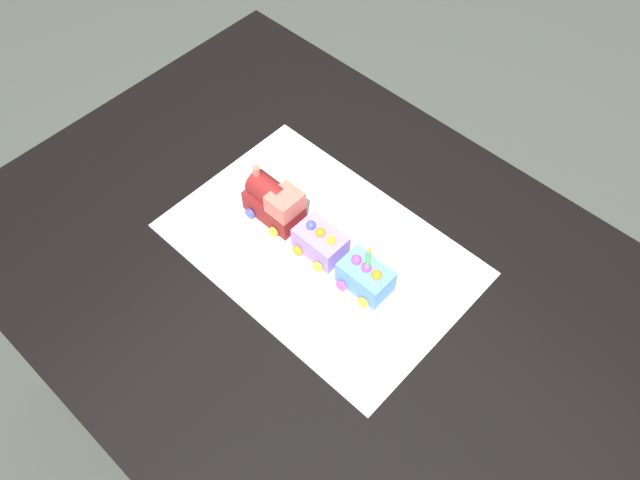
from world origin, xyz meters
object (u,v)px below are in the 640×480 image
object	(u,v)px
cake_locomotive	(274,202)
cake_car_tanker_sky_blue	(366,277)
dining_table	(318,298)
cake_car_hopper_lavender	(320,242)
birthday_candle	(369,256)

from	to	relation	value
cake_locomotive	cake_car_tanker_sky_blue	world-z (taller)	cake_locomotive
cake_locomotive	cake_car_tanker_sky_blue	distance (m)	0.25
dining_table	cake_car_hopper_lavender	world-z (taller)	cake_car_hopper_lavender
cake_car_hopper_lavender	cake_locomotive	bearing A→B (deg)	-180.00
dining_table	cake_car_hopper_lavender	xyz separation A→B (m)	(-0.03, 0.04, 0.14)
cake_locomotive	birthday_candle	bearing A→B (deg)	0.00
dining_table	cake_car_hopper_lavender	size ratio (longest dim) A/B	14.00
cake_locomotive	birthday_candle	distance (m)	0.25
birthday_candle	cake_car_hopper_lavender	bearing A→B (deg)	180.00
cake_locomotive	cake_car_hopper_lavender	bearing A→B (deg)	0.00
birthday_candle	cake_locomotive	bearing A→B (deg)	180.00
cake_locomotive	dining_table	bearing A→B (deg)	-13.73
birthday_candle	cake_car_tanker_sky_blue	bearing A→B (deg)	180.00
cake_car_hopper_lavender	cake_car_tanker_sky_blue	bearing A→B (deg)	0.00
cake_car_tanker_sky_blue	birthday_candle	world-z (taller)	birthday_candle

